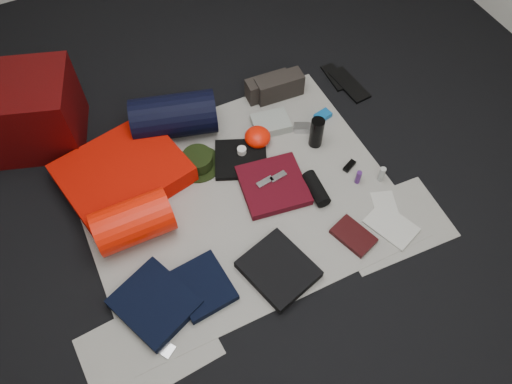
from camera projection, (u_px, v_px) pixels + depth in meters
name	position (u px, v px, depth m)	size (l,w,h in m)	color
floor	(238.00, 198.00, 2.69)	(4.50, 4.50, 0.02)	black
newspaper_mat	(238.00, 197.00, 2.68)	(1.60, 1.30, 0.01)	beige
newspaper_sheet_front_left	(149.00, 347.00, 2.25)	(0.58, 0.40, 0.00)	beige
newspaper_sheet_front_right	(392.00, 224.00, 2.59)	(0.58, 0.40, 0.00)	beige
red_cabinet	(28.00, 112.00, 2.73)	(0.52, 0.43, 0.43)	#480505
sleeping_pad	(123.00, 173.00, 2.70)	(0.63, 0.51, 0.11)	red
stuff_sack	(133.00, 222.00, 2.47)	(0.23, 0.23, 0.38)	#FF1804
sack_strap_left	(114.00, 230.00, 2.45)	(0.22, 0.22, 0.03)	black
sack_strap_right	(153.00, 215.00, 2.49)	(0.22, 0.22, 0.03)	black
navy_duffel	(174.00, 116.00, 2.83)	(0.25, 0.25, 0.48)	black
boonie_brim	(198.00, 164.00, 2.80)	(0.26, 0.26, 0.01)	black
boonie_crown	(198.00, 160.00, 2.76)	(0.17, 0.17, 0.07)	black
hiking_boot_left	(268.00, 87.00, 3.03)	(0.27, 0.10, 0.14)	#2D2723
hiking_boot_right	(279.00, 87.00, 3.03)	(0.29, 0.11, 0.15)	#2D2723
flip_flop_left	(335.00, 77.00, 3.18)	(0.09, 0.24, 0.01)	black
flip_flop_right	(349.00, 85.00, 3.14)	(0.11, 0.30, 0.02)	black
trousers_navy_a	(155.00, 303.00, 2.33)	(0.31, 0.35, 0.05)	black
trousers_navy_b	(202.00, 286.00, 2.38)	(0.25, 0.28, 0.04)	black
trousers_charcoal	(278.00, 269.00, 2.42)	(0.29, 0.33, 0.05)	black
black_tshirt	(241.00, 159.00, 2.80)	(0.29, 0.27, 0.03)	black
red_shirt	(273.00, 185.00, 2.69)	(0.34, 0.34, 0.05)	#4E0813
orange_stuff_sack	(258.00, 137.00, 2.84)	(0.15, 0.15, 0.10)	#FF1804
first_aid_pouch	(271.00, 123.00, 2.93)	(0.21, 0.16, 0.05)	#929991
water_bottle	(317.00, 133.00, 2.80)	(0.08, 0.08, 0.19)	black
speaker	(316.00, 189.00, 2.66)	(0.08, 0.08, 0.20)	black
compact_camera	(302.00, 128.00, 2.92)	(0.10, 0.06, 0.04)	#B9BABE
cyan_case	(323.00, 116.00, 2.98)	(0.10, 0.06, 0.03)	#105BA0
toiletry_purple	(358.00, 177.00, 2.70)	(0.03, 0.03, 0.09)	#4B216A
toiletry_clear	(382.00, 174.00, 2.70)	(0.03, 0.03, 0.10)	#A7ACA8
paperback_book	(353.00, 236.00, 2.53)	(0.14, 0.21, 0.03)	black
map_booklet	(391.00, 226.00, 2.58)	(0.17, 0.25, 0.01)	beige
map_printout	(384.00, 204.00, 2.65)	(0.12, 0.16, 0.01)	beige
sunglasses	(349.00, 166.00, 2.78)	(0.09, 0.03, 0.02)	black
key_cluster	(167.00, 350.00, 2.23)	(0.06, 0.06, 0.01)	#B9BABE
tape_roll	(242.00, 151.00, 2.79)	(0.05, 0.05, 0.04)	silver
energy_bar_a	(265.00, 182.00, 2.67)	(0.10, 0.04, 0.01)	#B9BABE
energy_bar_b	(278.00, 177.00, 2.69)	(0.10, 0.04, 0.01)	#B9BABE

